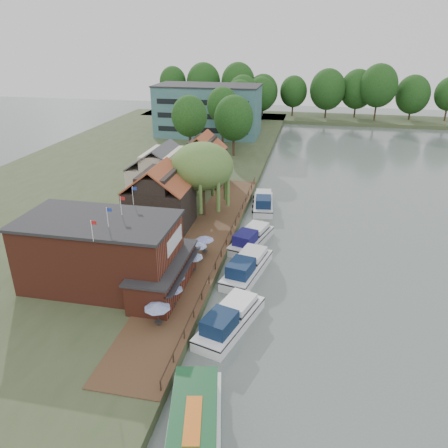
# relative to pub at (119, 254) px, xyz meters

# --- Properties ---
(ground) EXTENTS (260.00, 260.00, 0.00)m
(ground) POSITION_rel_pub_xyz_m (14.00, 1.00, -4.65)
(ground) COLOR #566460
(ground) RESTS_ON ground
(land_bank) EXTENTS (50.00, 140.00, 1.00)m
(land_bank) POSITION_rel_pub_xyz_m (-16.00, 36.00, -4.15)
(land_bank) COLOR #384728
(land_bank) RESTS_ON ground
(quay_deck) EXTENTS (6.00, 50.00, 0.10)m
(quay_deck) POSITION_rel_pub_xyz_m (6.00, 11.00, -3.60)
(quay_deck) COLOR #47301E
(quay_deck) RESTS_ON land_bank
(quay_rail) EXTENTS (0.20, 49.00, 1.00)m
(quay_rail) POSITION_rel_pub_xyz_m (8.70, 11.50, -3.15)
(quay_rail) COLOR black
(quay_rail) RESTS_ON land_bank
(pub) EXTENTS (20.00, 11.00, 7.30)m
(pub) POSITION_rel_pub_xyz_m (0.00, 0.00, 0.00)
(pub) COLOR maroon
(pub) RESTS_ON land_bank
(hotel_block) EXTENTS (25.40, 12.40, 12.30)m
(hotel_block) POSITION_rel_pub_xyz_m (-8.00, 71.00, 2.50)
(hotel_block) COLOR #38666B
(hotel_block) RESTS_ON land_bank
(cottage_a) EXTENTS (8.60, 7.60, 8.50)m
(cottage_a) POSITION_rel_pub_xyz_m (-1.00, 15.00, 0.60)
(cottage_a) COLOR black
(cottage_a) RESTS_ON land_bank
(cottage_b) EXTENTS (9.60, 8.60, 8.50)m
(cottage_b) POSITION_rel_pub_xyz_m (-4.00, 25.00, 0.60)
(cottage_b) COLOR beige
(cottage_b) RESTS_ON land_bank
(cottage_c) EXTENTS (7.60, 7.60, 8.50)m
(cottage_c) POSITION_rel_pub_xyz_m (0.00, 34.00, 0.60)
(cottage_c) COLOR black
(cottage_c) RESTS_ON land_bank
(willow) EXTENTS (8.60, 8.60, 10.43)m
(willow) POSITION_rel_pub_xyz_m (3.50, 20.00, 1.56)
(willow) COLOR #476B2D
(willow) RESTS_ON land_bank
(umbrella_0) EXTENTS (2.36, 2.36, 2.38)m
(umbrella_0) POSITION_rel_pub_xyz_m (5.96, -5.74, -2.36)
(umbrella_0) COLOR navy
(umbrella_0) RESTS_ON quay_deck
(umbrella_1) EXTENTS (2.00, 2.00, 2.38)m
(umbrella_1) POSITION_rel_pub_xyz_m (6.34, -2.68, -2.36)
(umbrella_1) COLOR navy
(umbrella_1) RESTS_ON quay_deck
(umbrella_2) EXTENTS (1.97, 1.97, 2.38)m
(umbrella_2) POSITION_rel_pub_xyz_m (5.96, -0.51, -2.36)
(umbrella_2) COLOR #1C339A
(umbrella_2) RESTS_ON quay_deck
(umbrella_3) EXTENTS (2.29, 2.29, 2.38)m
(umbrella_3) POSITION_rel_pub_xyz_m (6.47, 3.84, -2.36)
(umbrella_3) COLOR navy
(umbrella_3) RESTS_ON quay_deck
(umbrella_4) EXTENTS (2.04, 2.04, 2.38)m
(umbrella_4) POSITION_rel_pub_xyz_m (6.39, 6.51, -2.36)
(umbrella_4) COLOR #1A4293
(umbrella_4) RESTS_ON quay_deck
(umbrella_5) EXTENTS (2.18, 2.18, 2.38)m
(umbrella_5) POSITION_rel_pub_xyz_m (6.69, 8.25, -2.36)
(umbrella_5) COLOR navy
(umbrella_5) RESTS_ON quay_deck
(cruiser_0) EXTENTS (6.20, 10.92, 2.54)m
(cruiser_0) POSITION_rel_pub_xyz_m (11.95, -3.38, -3.38)
(cruiser_0) COLOR white
(cruiser_0) RESTS_ON ground
(cruiser_1) EXTENTS (5.45, 10.99, 2.58)m
(cruiser_1) POSITION_rel_pub_xyz_m (11.98, 6.48, -3.36)
(cruiser_1) COLOR white
(cruiser_1) RESTS_ON ground
(cruiser_2) EXTENTS (5.75, 10.54, 2.44)m
(cruiser_2) POSITION_rel_pub_xyz_m (11.35, 13.96, -3.43)
(cruiser_2) COLOR silver
(cruiser_2) RESTS_ON ground
(cruiser_3) EXTENTS (4.35, 10.37, 2.45)m
(cruiser_3) POSITION_rel_pub_xyz_m (11.31, 26.85, -3.43)
(cruiser_3) COLOR silver
(cruiser_3) RESTS_ON ground
(tour_boat) EXTENTS (6.28, 13.55, 2.85)m
(tour_boat) POSITION_rel_pub_xyz_m (12.25, -17.16, -3.22)
(tour_boat) COLOR silver
(tour_boat) RESTS_ON ground
(swan) EXTENTS (0.44, 0.44, 0.44)m
(swan) POSITION_rel_pub_xyz_m (11.15, -12.70, -4.43)
(swan) COLOR white
(swan) RESTS_ON ground
(bank_tree_0) EXTENTS (6.66, 6.66, 13.38)m
(bank_tree_0) POSITION_rel_pub_xyz_m (-4.93, 43.63, 3.04)
(bank_tree_0) COLOR #143811
(bank_tree_0) RESTS_ON land_bank
(bank_tree_1) EXTENTS (8.01, 8.01, 12.43)m
(bank_tree_1) POSITION_rel_pub_xyz_m (1.79, 52.78, 2.57)
(bank_tree_1) COLOR #143811
(bank_tree_1) RESTS_ON land_bank
(bank_tree_2) EXTENTS (6.85, 6.85, 13.09)m
(bank_tree_2) POSITION_rel_pub_xyz_m (-2.15, 60.44, 2.90)
(bank_tree_2) COLOR #143811
(bank_tree_2) RESTS_ON land_bank
(bank_tree_3) EXTENTS (7.75, 7.75, 12.78)m
(bank_tree_3) POSITION_rel_pub_xyz_m (-1.59, 79.55, 2.74)
(bank_tree_3) COLOR #143811
(bank_tree_3) RESTS_ON land_bank
(bank_tree_4) EXTENTS (8.49, 8.49, 13.25)m
(bank_tree_4) POSITION_rel_pub_xyz_m (-2.15, 87.95, 2.97)
(bank_tree_4) COLOR #143811
(bank_tree_4) RESTS_ON land_bank
(bank_tree_5) EXTENTS (8.55, 8.55, 12.21)m
(bank_tree_5) POSITION_rel_pub_xyz_m (2.01, 95.26, 2.45)
(bank_tree_5) COLOR #143811
(bank_tree_5) RESTS_ON land_bank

